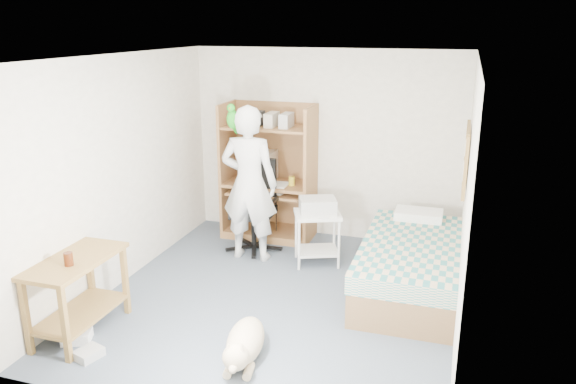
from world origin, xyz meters
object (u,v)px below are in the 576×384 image
Objects in this scene: side_desk at (77,284)px; person at (249,184)px; office_chair at (255,218)px; computer_hutch at (270,177)px; printer_cart at (317,230)px; bed at (410,266)px; dog at (244,343)px.

person reaches higher than side_desk.
office_chair is (0.82, 2.45, -0.09)m from side_desk.
side_desk is at bearing -106.14° from computer_hutch.
side_desk is 2.79m from printer_cart.
office_chair reaches higher than side_desk.
computer_hutch is 2.74× the size of printer_cart.
bed is 1.06× the size of person.
bed is 3.08× the size of printer_cart.
person is 2.89× the size of printer_cart.
printer_cart is at bearing 78.29° from dog.
person is at bearing 100.18° from dog.
computer_hutch is at bearing 95.40° from dog.
dog is (0.78, -2.90, -0.66)m from computer_hutch.
side_desk is 2.58m from office_chair.
bed is 1.77× the size of office_chair.
computer_hutch is 3.07m from dog.
person is at bearing -88.29° from computer_hutch.
computer_hutch reaches higher than printer_cart.
office_chair is 0.63m from person.
printer_cart is (0.86, -0.73, -0.39)m from computer_hutch.
printer_cart is (1.71, 2.21, -0.07)m from side_desk.
office_chair is at bearing -93.25° from computer_hutch.
computer_hutch reaches higher than bed.
person is 1.95× the size of dog.
person reaches higher than office_chair.
printer_cart is (-1.14, 0.39, 0.14)m from bed.
computer_hutch is 2.35m from bed.
person reaches higher than printer_cart.
computer_hutch is 0.64m from office_chair.
bed is 2.13m from office_chair.
dog is at bearing -113.88° from printer_cart.
printer_cart is at bearing 161.00° from bed.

